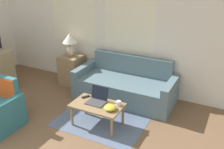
{
  "coord_description": "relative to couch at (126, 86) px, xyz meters",
  "views": [
    {
      "loc": [
        2.66,
        -0.97,
        2.6
      ],
      "look_at": [
        0.72,
        2.86,
        0.75
      ],
      "focal_mm": 42.0,
      "sensor_mm": 36.0,
      "label": 1
    }
  ],
  "objects": [
    {
      "name": "side_table",
      "position": [
        -1.4,
        0.11,
        0.07
      ],
      "size": [
        0.47,
        0.47,
        0.67
      ],
      "color": "#937551",
      "rests_on": "ground_plane"
    },
    {
      "name": "coffee_table",
      "position": [
        -0.03,
        -1.1,
        0.08
      ],
      "size": [
        0.86,
        0.52,
        0.4
      ],
      "color": "#8E704C",
      "rests_on": "ground_plane"
    },
    {
      "name": "wall_back",
      "position": [
        -0.74,
        0.45,
        1.04
      ],
      "size": [
        6.41,
        0.06,
        2.6
      ],
      "color": "white",
      "rests_on": "ground_plane"
    },
    {
      "name": "cup_navy",
      "position": [
        0.3,
        -0.96,
        0.17
      ],
      "size": [
        0.09,
        0.09,
        0.08
      ],
      "color": "white",
      "rests_on": "coffee_table"
    },
    {
      "name": "couch",
      "position": [
        0.0,
        0.0,
        0.0
      ],
      "size": [
        2.0,
        0.87,
        0.84
      ],
      "color": "slate",
      "rests_on": "ground_plane"
    },
    {
      "name": "snack_bowl",
      "position": [
        0.24,
        -1.16,
        0.17
      ],
      "size": [
        0.2,
        0.2,
        0.08
      ],
      "color": "gold",
      "rests_on": "coffee_table"
    },
    {
      "name": "tv_remote",
      "position": [
        -0.34,
        -0.97,
        0.14
      ],
      "size": [
        0.12,
        0.15,
        0.02
      ],
      "color": "black",
      "rests_on": "coffee_table"
    },
    {
      "name": "table_lamp",
      "position": [
        -1.4,
        0.11,
        0.75
      ],
      "size": [
        0.33,
        0.33,
        0.52
      ],
      "color": "beige",
      "rests_on": "side_table"
    },
    {
      "name": "rug",
      "position": [
        -0.03,
        -0.58,
        -0.26
      ],
      "size": [
        1.56,
        1.91,
        0.01
      ],
      "color": "slate",
      "rests_on": "ground_plane"
    },
    {
      "name": "laptop",
      "position": [
        -0.08,
        -1.02,
        0.19
      ],
      "size": [
        0.31,
        0.3,
        0.25
      ],
      "color": "#47474C",
      "rests_on": "coffee_table"
    }
  ]
}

